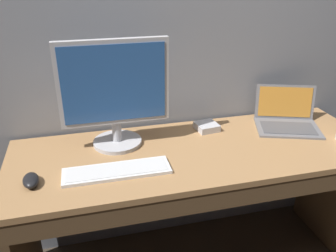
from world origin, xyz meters
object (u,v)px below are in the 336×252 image
(laptop_space_gray, at_px, (286,117))
(external_monitor, at_px, (114,93))
(computer_mouse, at_px, (31,180))
(external_drive_box, at_px, (207,127))
(wired_keyboard, at_px, (117,171))

(laptop_space_gray, bearing_deg, external_monitor, -179.69)
(external_monitor, relative_size, computer_mouse, 4.68)
(computer_mouse, relative_size, external_drive_box, 0.99)
(wired_keyboard, relative_size, computer_mouse, 4.14)
(external_monitor, bearing_deg, laptop_space_gray, 0.31)
(wired_keyboard, xyz_separation_m, computer_mouse, (-0.35, -0.00, 0.01))
(laptop_space_gray, bearing_deg, wired_keyboard, -165.23)
(wired_keyboard, bearing_deg, laptop_space_gray, 14.77)
(wired_keyboard, distance_m, computer_mouse, 0.35)
(laptop_space_gray, relative_size, external_drive_box, 3.54)
(laptop_space_gray, distance_m, wired_keyboard, 1.00)
(external_drive_box, bearing_deg, external_monitor, -173.35)
(external_monitor, relative_size, external_drive_box, 4.62)
(computer_mouse, bearing_deg, external_drive_box, 12.58)
(external_monitor, height_order, wired_keyboard, external_monitor)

